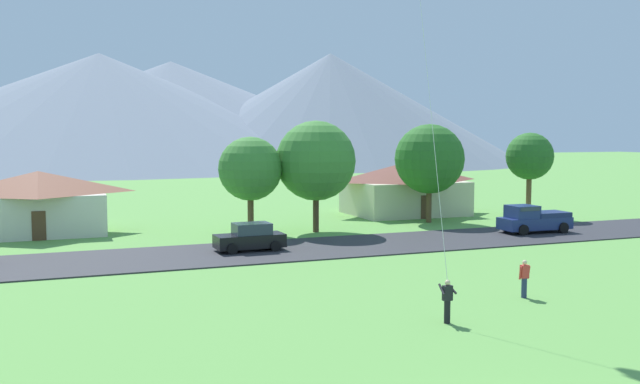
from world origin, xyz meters
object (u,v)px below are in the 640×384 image
(house_leftmost, at_px, (405,187))
(tree_near_left, at_px, (316,161))
(tree_left_of_center, at_px, (429,159))
(pickup_truck_navy_west_side, at_px, (533,219))
(tree_center, at_px, (530,157))
(house_right_center, at_px, (39,202))
(tree_near_right, at_px, (250,169))
(watcher_person, at_px, (524,278))
(parked_car_black_mid_west, at_px, (250,238))

(house_leftmost, distance_m, tree_near_left, 14.03)
(tree_left_of_center, relative_size, pickup_truck_navy_west_side, 1.51)
(tree_center, bearing_deg, tree_left_of_center, 177.80)
(house_right_center, height_order, tree_center, tree_center)
(house_right_center, xyz_separation_m, pickup_truck_navy_west_side, (33.22, -12.48, -1.29))
(house_right_center, height_order, tree_near_right, tree_near_right)
(house_leftmost, bearing_deg, tree_near_right, -156.08)
(house_leftmost, bearing_deg, tree_left_of_center, -98.91)
(tree_center, bearing_deg, house_right_center, 173.22)
(house_leftmost, xyz_separation_m, tree_center, (8.64, -6.18, 2.85))
(house_leftmost, height_order, pickup_truck_navy_west_side, house_leftmost)
(tree_center, distance_m, watcher_person, 30.65)
(house_right_center, relative_size, tree_left_of_center, 1.20)
(tree_near_left, bearing_deg, tree_left_of_center, 9.77)
(house_leftmost, xyz_separation_m, tree_near_right, (-16.25, -7.21, 2.30))
(house_right_center, distance_m, pickup_truck_navy_west_side, 35.51)
(parked_car_black_mid_west, bearing_deg, tree_near_right, 74.17)
(house_leftmost, distance_m, watcher_person, 31.70)
(house_leftmost, distance_m, tree_near_right, 17.93)
(tree_center, relative_size, watcher_person, 4.35)
(tree_near_left, distance_m, pickup_truck_navy_west_side, 16.26)
(house_leftmost, xyz_separation_m, watcher_person, (-10.18, -29.98, -1.52))
(tree_near_right, bearing_deg, tree_near_left, -4.96)
(tree_near_right, distance_m, pickup_truck_navy_west_side, 20.67)
(house_leftmost, relative_size, tree_near_left, 1.28)
(parked_car_black_mid_west, bearing_deg, watcher_person, -63.16)
(tree_left_of_center, xyz_separation_m, parked_car_black_mid_west, (-17.29, -8.29, -4.28))
(house_leftmost, height_order, house_right_center, house_leftmost)
(house_leftmost, distance_m, pickup_truck_navy_west_side, 14.40)
(tree_near_left, xyz_separation_m, tree_center, (20.07, 1.44, 0.02))
(house_right_center, distance_m, watcher_person, 34.86)
(tree_near_right, height_order, pickup_truck_navy_west_side, tree_near_right)
(tree_near_right, bearing_deg, pickup_truck_navy_west_side, -19.61)
(house_right_center, bearing_deg, pickup_truck_navy_west_side, -20.60)
(tree_near_right, xyz_separation_m, pickup_truck_navy_west_side, (19.17, -6.83, -3.64))
(tree_near_right, bearing_deg, house_leftmost, 23.92)
(tree_center, bearing_deg, house_leftmost, 144.43)
(tree_near_left, xyz_separation_m, watcher_person, (1.25, -22.36, -4.34))
(house_leftmost, height_order, tree_left_of_center, tree_left_of_center)
(tree_near_left, bearing_deg, watcher_person, -86.79)
(house_right_center, distance_m, tree_near_left, 20.03)
(house_right_center, relative_size, pickup_truck_navy_west_side, 1.82)
(tree_near_left, distance_m, tree_center, 20.12)
(house_leftmost, relative_size, tree_near_right, 1.49)
(house_right_center, bearing_deg, tree_center, -6.78)
(pickup_truck_navy_west_side, distance_m, watcher_person, 20.63)
(house_leftmost, bearing_deg, house_right_center, -177.07)
(tree_near_left, bearing_deg, house_right_center, 162.16)
(tree_near_left, relative_size, watcher_person, 4.86)
(watcher_person, bearing_deg, tree_left_of_center, 69.03)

